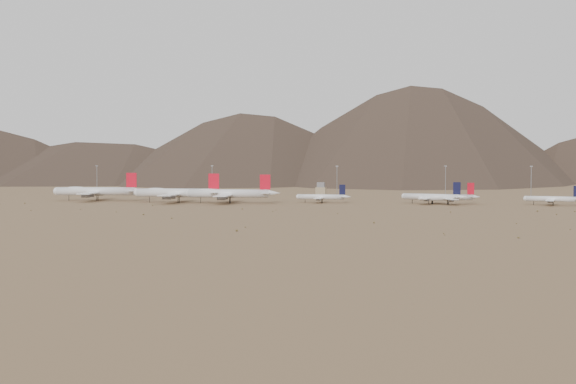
% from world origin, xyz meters
% --- Properties ---
extents(ground, '(3000.00, 3000.00, 0.00)m').
position_xyz_m(ground, '(0.00, 0.00, 0.00)').
color(ground, '#946F4C').
rests_on(ground, ground).
extents(mountain_ridge, '(4400.00, 1000.00, 300.00)m').
position_xyz_m(mountain_ridge, '(0.00, 900.00, 150.00)').
color(mountain_ridge, '#4F3C2F').
rests_on(mountain_ridge, ground).
extents(widebody_west, '(69.40, 54.08, 20.73)m').
position_xyz_m(widebody_west, '(-125.26, 31.84, 7.15)').
color(widebody_west, white).
rests_on(widebody_west, ground).
extents(widebody_centre, '(69.64, 53.55, 20.67)m').
position_xyz_m(widebody_centre, '(-57.41, 19.52, 7.13)').
color(widebody_centre, white).
rests_on(widebody_centre, ground).
extents(widebody_east, '(67.64, 52.26, 20.10)m').
position_xyz_m(widebody_east, '(-20.08, 20.39, 6.93)').
color(widebody_east, white).
rests_on(widebody_east, ground).
extents(narrowbody_a, '(39.28, 27.99, 12.96)m').
position_xyz_m(narrowbody_a, '(43.36, 38.14, 4.21)').
color(narrowbody_a, white).
rests_on(narrowbody_a, ground).
extents(narrowbody_b, '(44.90, 33.33, 15.28)m').
position_xyz_m(narrowbody_b, '(119.68, 37.79, 4.96)').
color(narrowbody_b, white).
rests_on(narrowbody_b, ground).
extents(narrowbody_c, '(42.32, 31.65, 14.62)m').
position_xyz_m(narrowbody_c, '(130.11, 35.61, 4.74)').
color(narrowbody_c, white).
rests_on(narrowbody_c, ground).
extents(narrowbody_d, '(39.49, 28.98, 13.21)m').
position_xyz_m(narrowbody_d, '(198.38, 38.42, 4.29)').
color(narrowbody_d, white).
rests_on(narrowbody_d, ground).
extents(control_tower, '(8.00, 8.00, 12.00)m').
position_xyz_m(control_tower, '(30.00, 120.00, 5.32)').
color(control_tower, tan).
rests_on(control_tower, ground).
extents(mast_far_west, '(2.00, 0.60, 25.70)m').
position_xyz_m(mast_far_west, '(-165.49, 115.56, 14.20)').
color(mast_far_west, gray).
rests_on(mast_far_west, ground).
extents(mast_west, '(2.00, 0.60, 25.70)m').
position_xyz_m(mast_west, '(-68.12, 136.73, 14.20)').
color(mast_west, gray).
rests_on(mast_west, ground).
extents(mast_centre, '(2.00, 0.60, 25.70)m').
position_xyz_m(mast_centre, '(43.39, 117.82, 14.20)').
color(mast_centre, gray).
rests_on(mast_centre, ground).
extents(mast_east, '(2.00, 0.60, 25.70)m').
position_xyz_m(mast_east, '(130.22, 146.21, 14.20)').
color(mast_east, gray).
rests_on(mast_east, ground).
extents(mast_far_east, '(2.00, 0.60, 25.70)m').
position_xyz_m(mast_far_east, '(195.94, 129.98, 14.20)').
color(mast_far_east, gray).
rests_on(mast_far_east, ground).
extents(desert_scrub, '(421.93, 167.19, 0.93)m').
position_xyz_m(desert_scrub, '(19.73, -86.95, 0.31)').
color(desert_scrub, brown).
rests_on(desert_scrub, ground).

